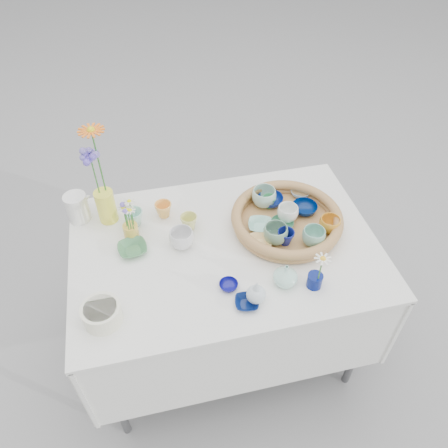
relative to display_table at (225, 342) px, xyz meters
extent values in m
plane|color=#969696|center=(0.00, 0.00, 0.00)|extent=(80.00, 80.00, 0.00)
imported|color=navy|center=(0.25, 0.19, 0.80)|extent=(0.12, 0.12, 0.04)
imported|color=#00164A|center=(0.38, 0.11, 0.80)|extent=(0.11, 0.11, 0.03)
imported|color=orange|center=(0.44, -0.03, 0.82)|extent=(0.10, 0.10, 0.07)
imported|color=#448763|center=(0.26, 0.03, 0.80)|extent=(0.11, 0.11, 0.03)
imported|color=gray|center=(0.20, -0.04, 0.82)|extent=(0.13, 0.13, 0.08)
imported|color=#8AC4B1|center=(0.16, 0.05, 0.80)|extent=(0.13, 0.13, 0.03)
imported|color=#AAD1C2|center=(0.22, 0.19, 0.83)|extent=(0.11, 0.11, 0.08)
imported|color=white|center=(0.29, 0.07, 0.82)|extent=(0.11, 0.11, 0.07)
imported|color=#93B6D8|center=(0.40, 0.21, 0.80)|extent=(0.11, 0.11, 0.03)
imported|color=navy|center=(0.24, -0.06, 0.82)|extent=(0.09, 0.09, 0.06)
imported|color=#FFD486|center=(0.14, -0.04, 0.79)|extent=(0.11, 0.11, 0.02)
imported|color=#7AB7A1|center=(0.35, -0.08, 0.82)|extent=(0.11, 0.11, 0.07)
imported|color=#429E63|center=(0.24, 0.17, 0.81)|extent=(0.07, 0.07, 0.06)
imported|color=#FFB753|center=(-0.22, 0.24, 0.80)|extent=(0.09, 0.09, 0.07)
imported|color=#D7D876|center=(-0.13, 0.13, 0.80)|extent=(0.07, 0.07, 0.07)
imported|color=#478352|center=(-0.37, 0.05, 0.78)|extent=(0.13, 0.13, 0.03)
imported|color=silver|center=(-0.17, 0.04, 0.81)|extent=(0.10, 0.10, 0.08)
imported|color=#0B0C74|center=(-0.04, -0.21, 0.78)|extent=(0.09, 0.09, 0.02)
imported|color=#A7E2CE|center=(-0.35, 0.21, 0.80)|extent=(0.09, 0.09, 0.07)
imported|color=#09194F|center=(0.01, -0.30, 0.78)|extent=(0.10, 0.10, 0.02)
imported|color=#ACE2CE|center=(0.18, -0.24, 0.81)|extent=(0.12, 0.12, 0.10)
cylinder|color=#020F5A|center=(0.28, -0.28, 0.79)|extent=(0.08, 0.08, 0.06)
cylinder|color=#F5F345|center=(-0.46, 0.27, 0.84)|extent=(0.10, 0.10, 0.15)
cylinder|color=yellow|center=(-0.37, 0.14, 0.80)|extent=(0.07, 0.07, 0.07)
camera|label=1|loc=(-0.28, -1.19, 2.09)|focal=35.00mm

